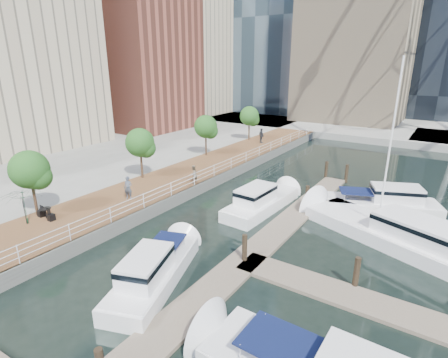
% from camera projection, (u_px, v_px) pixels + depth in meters
% --- Properties ---
extents(ground, '(520.00, 520.00, 0.00)m').
position_uv_depth(ground, '(97.00, 324.00, 15.61)').
color(ground, black).
rests_on(ground, ground).
extents(boardwalk, '(6.00, 60.00, 1.00)m').
position_uv_depth(boardwalk, '(170.00, 184.00, 32.04)').
color(boardwalk, brown).
rests_on(boardwalk, ground).
extents(seawall, '(0.25, 60.00, 1.00)m').
position_uv_depth(seawall, '(196.00, 191.00, 30.47)').
color(seawall, '#595954').
rests_on(seawall, ground).
extents(land_inland, '(48.00, 90.00, 1.00)m').
position_uv_depth(land_inland, '(16.00, 147.00, 46.10)').
color(land_inland, gray).
rests_on(land_inland, ground).
extents(land_far, '(200.00, 114.00, 1.00)m').
position_uv_depth(land_far, '(406.00, 104.00, 96.37)').
color(land_far, gray).
rests_on(land_far, ground).
extents(railing, '(0.10, 60.00, 1.05)m').
position_uv_depth(railing, '(194.00, 179.00, 30.20)').
color(railing, white).
rests_on(railing, boardwalk).
extents(floating_docks, '(16.00, 34.00, 2.60)m').
position_uv_depth(floating_docks, '(341.00, 265.00, 19.22)').
color(floating_docks, '#6D6051').
rests_on(floating_docks, ground).
extents(midrise_condos, '(19.00, 67.00, 28.00)m').
position_uv_depth(midrise_condos, '(92.00, 46.00, 50.14)').
color(midrise_condos, '#BCAD8E').
rests_on(midrise_condos, ground).
extents(street_trees, '(2.60, 42.60, 4.60)m').
position_uv_depth(street_trees, '(140.00, 143.00, 31.30)').
color(street_trees, '#3F2B1C').
rests_on(street_trees, ground).
extents(pedestrian_near, '(0.78, 0.64, 1.83)m').
position_uv_depth(pedestrian_near, '(128.00, 188.00, 26.97)').
color(pedestrian_near, '#434C5A').
rests_on(pedestrian_near, boardwalk).
extents(pedestrian_mid, '(0.65, 0.82, 1.62)m').
position_uv_depth(pedestrian_mid, '(193.00, 174.00, 30.63)').
color(pedestrian_mid, '#806F58').
rests_on(pedestrian_mid, boardwalk).
extents(pedestrian_far, '(1.21, 1.00, 1.94)m').
position_uv_depth(pedestrian_far, '(261.00, 136.00, 46.13)').
color(pedestrian_far, '#2D3138').
rests_on(pedestrian_far, boardwalk).
extents(moored_yachts, '(20.98, 34.80, 11.50)m').
position_uv_depth(moored_yachts, '(379.00, 254.00, 21.30)').
color(moored_yachts, white).
rests_on(moored_yachts, ground).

